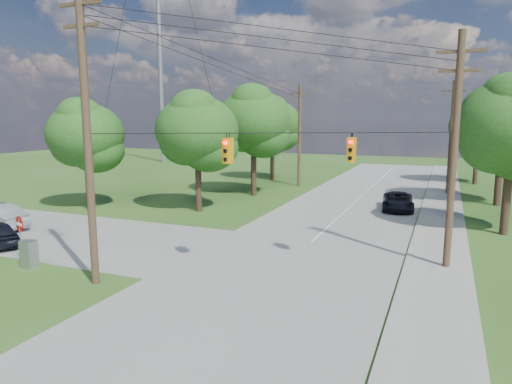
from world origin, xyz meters
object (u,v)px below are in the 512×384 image
at_px(pole_ne, 454,149).
at_px(car_main_north, 398,201).
at_px(control_cabinet, 29,254).
at_px(pole_sw, 87,133).
at_px(pole_north_e, 451,137).
at_px(do_not_enter_sign, 20,229).
at_px(pole_north_w, 300,135).

bearing_deg(pole_ne, car_main_north, 104.66).
xyz_separation_m(car_main_north, control_cabinet, (-14.31, -20.19, -0.05)).
xyz_separation_m(pole_sw, pole_north_e, (13.50, 29.60, -1.10)).
height_order(control_cabinet, do_not_enter_sign, do_not_enter_sign).
bearing_deg(control_cabinet, pole_ne, 28.33).
bearing_deg(car_main_north, control_cabinet, -131.72).
bearing_deg(car_main_north, pole_ne, -81.72).
bearing_deg(do_not_enter_sign, pole_sw, 11.04).
bearing_deg(pole_north_e, control_cabinet, -121.25).
relative_size(pole_north_w, do_not_enter_sign, 4.29).
height_order(pole_sw, pole_ne, pole_sw).
xyz_separation_m(pole_north_w, do_not_enter_sign, (-4.50, -29.00, -3.43)).
xyz_separation_m(control_cabinet, do_not_enter_sign, (-0.69, 0.19, 1.07)).
distance_m(pole_sw, pole_north_e, 32.55).
relative_size(pole_sw, pole_ne, 1.14).
xyz_separation_m(pole_ne, car_main_north, (-3.40, 12.99, -4.78)).
relative_size(pole_ne, car_main_north, 2.23).
distance_m(pole_ne, pole_north_e, 22.00).
relative_size(control_cabinet, do_not_enter_sign, 0.55).
bearing_deg(car_main_north, pole_sw, -122.51).
bearing_deg(pole_north_e, pole_north_w, 180.00).
relative_size(pole_ne, pole_north_e, 1.05).
bearing_deg(car_main_north, pole_north_e, 62.93).
distance_m(control_cabinet, do_not_enter_sign, 1.28).
height_order(car_main_north, control_cabinet, car_main_north).
distance_m(pole_north_e, car_main_north, 10.60).
xyz_separation_m(pole_north_e, control_cabinet, (-17.71, -29.20, -4.49)).
bearing_deg(pole_north_e, car_main_north, -110.68).
distance_m(pole_sw, pole_ne, 15.51).
bearing_deg(do_not_enter_sign, control_cabinet, 2.26).
bearing_deg(pole_north_w, do_not_enter_sign, -98.82).
xyz_separation_m(pole_north_e, pole_north_w, (-13.90, 0.00, 0.00)).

